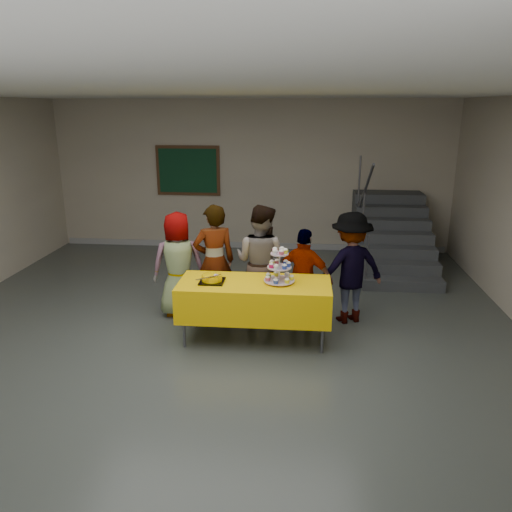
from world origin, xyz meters
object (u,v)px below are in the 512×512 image
at_px(bear_cake, 212,277).
at_px(noticeboard, 188,171).
at_px(cupcake_stand, 279,268).
at_px(bake_table, 255,299).
at_px(schoolchild_c, 261,262).
at_px(schoolchild_d, 304,278).
at_px(schoolchild_b, 214,261).
at_px(schoolchild_e, 350,268).
at_px(staircase, 390,239).
at_px(schoolchild_a, 179,264).

height_order(bear_cake, noticeboard, noticeboard).
bearing_deg(bear_cake, noticeboard, 106.16).
bearing_deg(cupcake_stand, bake_table, -176.03).
bearing_deg(noticeboard, bake_table, -67.43).
height_order(schoolchild_c, schoolchild_d, schoolchild_c).
bearing_deg(cupcake_stand, noticeboard, 116.09).
height_order(bear_cake, schoolchild_c, schoolchild_c).
bearing_deg(bake_table, schoolchild_d, 39.94).
bearing_deg(schoolchild_b, schoolchild_e, 158.52).
distance_m(schoolchild_d, staircase, 3.31).
xyz_separation_m(schoolchild_a, schoolchild_c, (1.15, 0.04, 0.06)).
bearing_deg(noticeboard, cupcake_stand, -63.91).
xyz_separation_m(schoolchild_c, schoolchild_d, (0.60, -0.25, -0.13)).
distance_m(bear_cake, schoolchild_a, 0.98).
bearing_deg(staircase, bake_table, -123.01).
xyz_separation_m(schoolchild_a, schoolchild_b, (0.51, -0.01, 0.06)).
distance_m(cupcake_stand, bear_cake, 0.84).
distance_m(bake_table, schoolchild_b, 0.98).
bearing_deg(staircase, bear_cake, -128.52).
distance_m(cupcake_stand, staircase, 3.91).
bearing_deg(schoolchild_d, bake_table, 58.30).
bearing_deg(schoolchild_e, bake_table, 7.99).
distance_m(cupcake_stand, schoolchild_e, 1.17).
bearing_deg(cupcake_stand, schoolchild_d, 57.86).
distance_m(bake_table, schoolchild_c, 0.80).
bearing_deg(staircase, noticeboard, 168.13).
xyz_separation_m(schoolchild_c, staircase, (2.20, 2.65, -0.31)).
height_order(schoolchild_a, schoolchild_c, schoolchild_c).
height_order(cupcake_stand, schoolchild_e, schoolchild_e).
relative_size(bake_table, schoolchild_c, 1.18).
relative_size(bake_table, noticeboard, 1.45).
relative_size(bake_table, staircase, 0.78).
bearing_deg(staircase, cupcake_stand, -119.43).
bearing_deg(schoolchild_e, noticeboard, -71.76).
xyz_separation_m(bear_cake, schoolchild_b, (-0.10, 0.75, -0.03)).
distance_m(cupcake_stand, schoolchild_b, 1.17).
height_order(bear_cake, schoolchild_d, schoolchild_d).
bearing_deg(schoolchild_b, noticeboard, -93.46).
relative_size(schoolchild_a, schoolchild_b, 0.93).
bearing_deg(cupcake_stand, staircase, 60.57).
relative_size(bear_cake, schoolchild_c, 0.22).
bearing_deg(cupcake_stand, schoolchild_e, 36.68).
height_order(bake_table, schoolchild_d, schoolchild_d).
xyz_separation_m(schoolchild_d, staircase, (1.60, 2.89, -0.18)).
bearing_deg(schoolchild_d, schoolchild_a, 11.51).
height_order(bake_table, bear_cake, bear_cake).
xyz_separation_m(schoolchild_b, staircase, (2.84, 2.69, -0.31)).
xyz_separation_m(bake_table, schoolchild_e, (1.23, 0.71, 0.21)).
bearing_deg(noticeboard, staircase, -11.87).
relative_size(schoolchild_a, noticeboard, 1.14).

